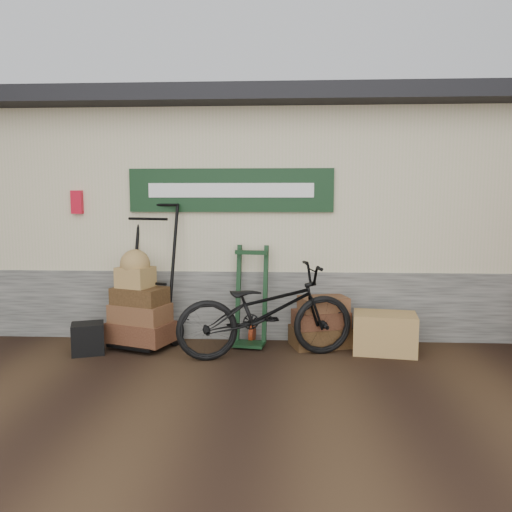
{
  "coord_description": "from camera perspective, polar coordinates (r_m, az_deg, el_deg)",
  "views": [
    {
      "loc": [
        0.35,
        -5.39,
        1.84
      ],
      "look_at": [
        0.02,
        0.9,
        1.12
      ],
      "focal_mm": 35.0,
      "sensor_mm": 36.0,
      "label": 1
    }
  ],
  "objects": [
    {
      "name": "ground",
      "position": [
        5.71,
        -0.72,
        -12.27
      ],
      "size": [
        80.0,
        80.0,
        0.0
      ],
      "primitive_type": "plane",
      "color": "black",
      "rests_on": "ground"
    },
    {
      "name": "wicker_hamper",
      "position": [
        6.25,
        14.48,
        -8.52
      ],
      "size": [
        0.8,
        0.58,
        0.48
      ],
      "primitive_type": "cube",
      "rotation": [
        0.0,
        0.0,
        -0.15
      ],
      "color": "olive",
      "rests_on": "ground"
    },
    {
      "name": "station_building",
      "position": [
        8.14,
        0.47,
        4.94
      ],
      "size": [
        14.4,
        4.1,
        3.2
      ],
      "color": "#4C4C47",
      "rests_on": "ground"
    },
    {
      "name": "bicycle",
      "position": [
        5.81,
        1.13,
        -5.73
      ],
      "size": [
        1.21,
        2.2,
        1.21
      ],
      "primitive_type": "imported",
      "rotation": [
        0.0,
        0.0,
        1.81
      ],
      "color": "black",
      "rests_on": "ground"
    },
    {
      "name": "black_trunk",
      "position": [
        6.36,
        -18.65,
        -8.91
      ],
      "size": [
        0.45,
        0.42,
        0.37
      ],
      "primitive_type": "cube",
      "rotation": [
        0.0,
        0.0,
        0.35
      ],
      "color": "black",
      "rests_on": "ground"
    },
    {
      "name": "suitcase_stack",
      "position": [
        6.35,
        7.41,
        -7.39
      ],
      "size": [
        0.82,
        0.63,
        0.64
      ],
      "primitive_type": null,
      "rotation": [
        0.0,
        0.0,
        0.28
      ],
      "color": "#362311",
      "rests_on": "ground"
    },
    {
      "name": "porter_trolley",
      "position": [
        6.42,
        -12.12,
        -1.94
      ],
      "size": [
        1.09,
        0.95,
        1.82
      ],
      "primitive_type": null,
      "rotation": [
        0.0,
        0.0,
        -0.35
      ],
      "color": "black",
      "rests_on": "ground"
    },
    {
      "name": "green_barrow",
      "position": [
        6.29,
        -0.58,
        -4.58
      ],
      "size": [
        0.51,
        0.45,
        1.26
      ],
      "primitive_type": null,
      "rotation": [
        0.0,
        0.0,
        -0.16
      ],
      "color": "black",
      "rests_on": "ground"
    }
  ]
}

